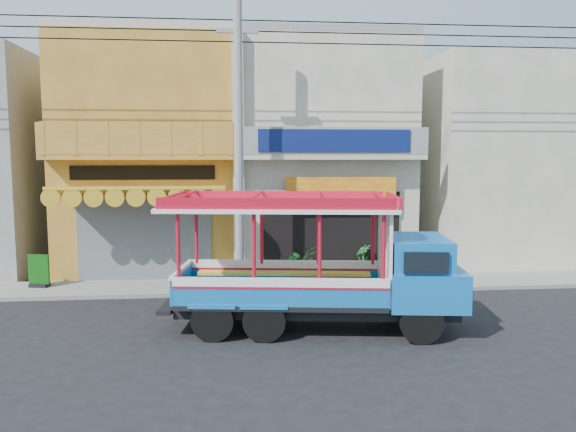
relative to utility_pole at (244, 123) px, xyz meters
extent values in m
plane|color=black|center=(0.85, -3.30, -5.03)|extent=(90.00, 90.00, 0.00)
cube|color=slate|center=(0.85, 0.70, -4.97)|extent=(30.00, 2.00, 0.12)
cube|color=#A26B24|center=(-3.15, 4.70, -1.03)|extent=(6.00, 6.00, 8.00)
cube|color=#595B5E|center=(-3.15, 1.68, -3.63)|extent=(4.20, 0.10, 2.60)
cube|color=orange|center=(-3.15, 0.95, -1.98)|extent=(5.20, 1.50, 0.31)
cube|color=#A26B24|center=(-3.15, 1.35, -0.98)|extent=(6.00, 0.70, 0.18)
cube|color=#A26B24|center=(-3.15, 1.05, -0.43)|extent=(6.00, 0.12, 0.95)
cube|color=black|center=(-3.15, 1.67, -1.48)|extent=(4.50, 0.04, 0.45)
cube|color=#B0A990|center=(-3.15, 4.70, 3.09)|extent=(6.00, 6.00, 0.24)
cube|color=#B0A990|center=(2.85, 4.70, -1.03)|extent=(6.00, 6.00, 8.00)
cube|color=black|center=(2.85, 1.68, -3.53)|extent=(4.60, 0.12, 2.80)
cube|color=yellow|center=(3.15, 1.40, -2.13)|extent=(3.60, 0.05, 1.00)
cube|color=#B0A990|center=(2.85, 1.35, -0.98)|extent=(6.00, 0.70, 0.18)
cube|color=gray|center=(2.85, 1.05, -0.48)|extent=(6.00, 0.12, 0.85)
cube|color=navy|center=(2.85, 0.98, -0.48)|extent=(4.80, 0.06, 0.70)
cube|color=gray|center=(2.85, 4.70, 3.09)|extent=(6.00, 6.00, 0.24)
cube|color=#B0A990|center=(-0.15, 1.55, -1.03)|extent=(0.35, 0.30, 8.00)
cube|color=#B0A990|center=(9.85, 4.70, -1.23)|extent=(6.00, 6.00, 7.60)
cylinder|color=gray|center=(-0.15, 0.00, -0.53)|extent=(0.26, 0.26, 9.00)
cube|color=gray|center=(-0.15, 0.00, 2.57)|extent=(1.20, 0.12, 0.12)
cylinder|color=black|center=(0.85, 0.00, 2.27)|extent=(28.00, 0.04, 0.04)
cylinder|color=black|center=(0.85, 0.00, 2.57)|extent=(28.00, 0.04, 0.04)
cylinder|color=black|center=(0.85, 0.00, 2.87)|extent=(28.00, 0.04, 0.04)
cylinder|color=black|center=(3.76, -4.81, -4.55)|extent=(0.98, 0.39, 0.96)
cylinder|color=black|center=(4.00, -3.01, -4.55)|extent=(0.98, 0.39, 0.96)
cylinder|color=black|center=(0.35, -4.36, -4.55)|extent=(0.98, 0.39, 0.96)
cylinder|color=black|center=(0.59, -2.56, -4.55)|extent=(0.98, 0.39, 0.96)
cylinder|color=black|center=(-0.79, -4.21, -4.55)|extent=(0.98, 0.39, 0.96)
cylinder|color=black|center=(-0.55, -2.41, -4.55)|extent=(0.98, 0.39, 0.96)
cube|color=black|center=(1.60, -3.61, -4.46)|extent=(6.58, 2.41, 0.27)
cube|color=blue|center=(4.07, -3.94, -3.93)|extent=(1.98, 2.31, 0.86)
cube|color=blue|center=(3.92, -3.92, -3.17)|extent=(1.58, 2.09, 0.72)
cube|color=black|center=(4.59, -4.01, -3.22)|extent=(0.28, 1.68, 0.53)
cube|color=black|center=(0.82, -3.51, -4.27)|extent=(4.97, 2.71, 0.11)
cube|color=blue|center=(0.69, -4.51, -3.93)|extent=(4.70, 0.70, 0.57)
cube|color=white|center=(0.69, -4.51, -3.68)|extent=(4.70, 0.71, 0.21)
cube|color=blue|center=(0.95, -2.50, -3.93)|extent=(4.70, 0.70, 0.57)
cube|color=white|center=(0.95, -2.50, -3.68)|extent=(4.70, 0.71, 0.21)
cylinder|color=red|center=(-1.51, -4.20, -2.88)|extent=(0.10, 0.10, 1.53)
cylinder|color=red|center=(-1.25, -2.23, -2.88)|extent=(0.10, 0.10, 1.53)
cube|color=white|center=(3.18, -3.82, -3.19)|extent=(0.33, 1.93, 2.15)
cube|color=white|center=(0.73, -3.49, -2.12)|extent=(5.57, 3.02, 0.10)
cube|color=red|center=(0.73, -3.49, -1.94)|extent=(5.37, 2.90, 0.25)
cube|color=black|center=(-6.21, 0.93, -4.86)|extent=(0.60, 0.41, 0.10)
cube|color=#0D4A0D|center=(-6.21, 0.93, -4.36)|extent=(0.65, 0.22, 0.90)
imported|color=#1B5E22|center=(1.78, 1.01, -4.35)|extent=(1.28, 1.21, 1.13)
imported|color=#1B5E22|center=(3.89, 1.34, -4.38)|extent=(0.65, 0.65, 1.07)
camera|label=1|loc=(-0.28, -16.41, -0.89)|focal=35.00mm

